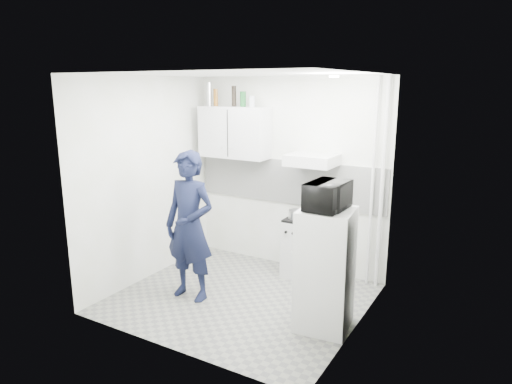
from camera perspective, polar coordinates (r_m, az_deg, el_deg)
The scene contains 22 objects.
floor at distance 5.60m, azimuth -1.95°, elevation -13.12°, with size 2.80×2.80×0.00m, color slate.
ceiling at distance 5.02m, azimuth -2.19°, elevation 14.52°, with size 2.80×2.80×0.00m, color white.
wall_back at distance 6.23m, azimuth 4.06°, elevation 2.21°, with size 2.80×2.80×0.00m, color white.
wall_left at distance 6.01m, azimuth -13.46°, elevation 1.47°, with size 2.60×2.60×0.00m, color white.
wall_right at distance 4.59m, azimuth 12.92°, elevation -2.07°, with size 2.60×2.60×0.00m, color white.
person at distance 5.38m, azimuth -8.30°, elevation -4.25°, with size 0.64×0.42×1.77m, color black.
stove at distance 6.11m, azimuth 6.03°, elevation -6.99°, with size 0.48×0.48×0.77m, color silver.
fridge at distance 4.79m, azimuth 8.62°, elevation -9.57°, with size 0.53×0.53×1.28m, color silver.
stove_top at distance 5.98m, azimuth 6.12°, elevation -3.41°, with size 0.46×0.46×0.03m, color black.
saucepan at distance 5.95m, azimuth 5.03°, elevation -2.78°, with size 0.20×0.20×0.11m, color silver.
microwave at distance 4.55m, azimuth 8.95°, elevation -0.47°, with size 0.34×0.50×0.28m, color black.
bottle_a at distance 6.57m, azimuth -5.90°, elevation 12.07°, with size 0.08×0.08×0.32m, color silver.
bottle_b at distance 6.51m, azimuth -5.07°, elevation 11.69°, with size 0.06×0.06×0.24m, color brown.
bottle_d at distance 6.34m, azimuth -2.77°, elevation 11.88°, with size 0.06×0.06×0.28m, color black.
canister_a at distance 6.26m, azimuth -1.64°, elevation 11.53°, with size 0.08×0.08×0.20m, color #144C1E.
canister_b at distance 6.19m, azimuth -0.50°, elevation 11.25°, with size 0.08×0.08×0.15m, color #B2B7BC.
upper_cabinet at distance 6.36m, azimuth -2.69°, elevation 7.47°, with size 1.00×0.35×0.70m, color silver.
range_hood at distance 5.77m, azimuth 7.03°, elevation 4.00°, with size 0.60×0.50×0.14m, color silver.
backsplash at distance 6.24m, azimuth 3.99°, elevation 1.29°, with size 2.74×0.03×0.60m, color white.
pipe_a at distance 5.71m, azimuth 15.49°, elevation 0.77°, with size 0.05×0.05×2.60m, color silver.
pipe_b at distance 5.75m, azimuth 14.33°, elevation 0.90°, with size 0.04×0.04×2.60m, color silver.
ceiling_spot_fixture at distance 4.76m, azimuth 9.73°, elevation 14.07°, with size 0.10×0.10×0.02m, color white.
Camera 1 is at (2.68, -4.25, 2.48)m, focal length 32.00 mm.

